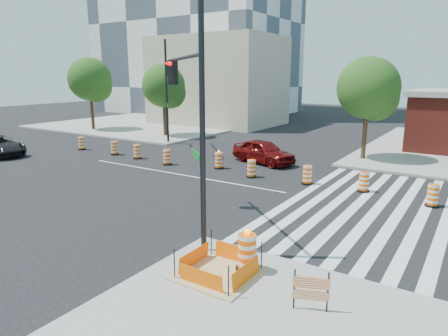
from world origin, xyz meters
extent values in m
plane|color=black|center=(0.00, 0.00, 0.00)|extent=(120.00, 120.00, 0.00)
cube|color=gray|center=(-18.00, 18.00, 0.07)|extent=(22.00, 22.00, 0.15)
cube|color=silver|center=(7.80, 0.00, 0.01)|extent=(0.45, 13.50, 0.01)
cube|color=silver|center=(8.70, 0.00, 0.01)|extent=(0.45, 13.50, 0.01)
cube|color=silver|center=(9.60, 0.00, 0.01)|extent=(0.45, 13.50, 0.01)
cube|color=silver|center=(10.50, 0.00, 0.01)|extent=(0.45, 13.50, 0.01)
cube|color=silver|center=(11.40, 0.00, 0.01)|extent=(0.45, 13.50, 0.01)
cube|color=silver|center=(12.30, 0.00, 0.01)|extent=(0.45, 13.50, 0.01)
cube|color=silver|center=(13.20, 0.00, 0.01)|extent=(0.45, 13.50, 0.01)
cube|color=silver|center=(14.10, 0.00, 0.01)|extent=(0.45, 13.50, 0.01)
cube|color=silver|center=(0.00, 0.00, 0.01)|extent=(14.00, 0.12, 0.01)
cube|color=tan|center=(9.00, -9.00, 0.17)|extent=(2.20, 2.20, 0.05)
cube|color=#FF6505|center=(9.00, -9.90, 0.43)|extent=(1.44, 0.02, 0.55)
cube|color=#FF6505|center=(9.00, -8.10, 0.43)|extent=(1.44, 0.02, 0.55)
cube|color=#FF6505|center=(8.10, -9.00, 0.43)|extent=(0.02, 1.44, 0.55)
cube|color=#FF6505|center=(9.90, -9.00, 0.43)|extent=(0.02, 1.44, 0.55)
cylinder|color=black|center=(8.10, -9.90, 0.60)|extent=(0.04, 0.04, 0.90)
cylinder|color=black|center=(9.90, -9.90, 0.60)|extent=(0.04, 0.04, 0.90)
cylinder|color=black|center=(8.10, -8.10, 0.60)|extent=(0.04, 0.04, 0.90)
cylinder|color=black|center=(9.90, -8.10, 0.60)|extent=(0.04, 0.04, 0.90)
cube|color=tan|center=(-12.00, 22.00, 5.00)|extent=(14.00, 10.00, 10.00)
imported|color=#550707|center=(2.82, 5.50, 0.78)|extent=(4.91, 3.03, 1.56)
cylinder|color=black|center=(7.69, -7.93, 4.16)|extent=(0.18, 0.18, 8.02)
cylinder|color=black|center=(5.39, -5.99, 6.36)|extent=(4.67, 3.97, 0.12)
cube|color=black|center=(3.78, -4.64, 5.86)|extent=(0.32, 0.28, 1.00)
sphere|color=#FF0C0C|center=(3.78, -4.82, 6.21)|extent=(0.18, 0.18, 0.18)
cube|color=#0C591E|center=(6.92, -7.29, 3.16)|extent=(0.94, 0.81, 0.25)
cylinder|color=black|center=(-7.63, 7.94, 4.36)|extent=(0.19, 0.19, 8.42)
cylinder|color=black|center=(-5.47, 5.64, 6.68)|extent=(4.42, 4.69, 0.13)
cube|color=black|center=(-3.95, 4.03, 6.15)|extent=(0.34, 0.29, 1.05)
sphere|color=#FF0C0C|center=(-3.95, 3.85, 6.52)|extent=(0.19, 0.19, 0.19)
cube|color=#0C591E|center=(-6.91, 7.17, 3.31)|extent=(0.90, 0.95, 0.26)
cylinder|color=black|center=(9.58, -8.39, 0.21)|extent=(0.67, 0.67, 0.11)
cylinder|color=#FF5B05|center=(9.58, -8.39, 0.76)|extent=(0.54, 0.54, 1.06)
sphere|color=#FF990C|center=(9.58, -8.39, 1.38)|extent=(0.18, 0.18, 0.18)
cube|color=#FF5B05|center=(11.88, -9.27, 0.88)|extent=(0.84, 0.38, 0.29)
cube|color=#FF5B05|center=(11.88, -9.27, 0.55)|extent=(0.84, 0.38, 0.23)
cylinder|color=black|center=(11.51, -9.42, 0.67)|extent=(0.04, 0.04, 1.05)
cylinder|color=black|center=(12.24, -9.12, 0.67)|extent=(0.04, 0.04, 1.05)
cylinder|color=#382314|center=(-19.66, 9.83, 2.35)|extent=(0.34, 0.34, 4.70)
sphere|color=#194012|center=(-19.66, 9.83, 5.29)|extent=(4.41, 4.41, 4.41)
sphere|color=#194012|center=(-19.13, 10.15, 4.56)|extent=(3.23, 3.23, 3.23)
sphere|color=#194012|center=(-20.08, 9.62, 4.85)|extent=(2.94, 2.94, 2.94)
cylinder|color=#382314|center=(-10.36, 10.66, 2.12)|extent=(0.32, 0.32, 4.24)
sphere|color=#194012|center=(-10.36, 10.66, 4.77)|extent=(3.97, 3.97, 3.97)
sphere|color=#194012|center=(-9.85, 10.96, 4.11)|extent=(2.91, 2.91, 2.91)
sphere|color=#194012|center=(-10.76, 10.46, 4.37)|extent=(2.65, 2.65, 2.65)
cylinder|color=#382314|center=(8.15, 10.05, 2.18)|extent=(0.30, 0.30, 4.36)
sphere|color=#194012|center=(8.15, 10.05, 4.90)|extent=(4.09, 4.09, 4.09)
sphere|color=#194012|center=(8.62, 10.33, 4.22)|extent=(3.00, 3.00, 3.00)
sphere|color=#194012|center=(7.78, 9.87, 4.50)|extent=(2.72, 2.72, 2.72)
cylinder|color=black|center=(-11.38, 1.99, 0.05)|extent=(0.60, 0.60, 0.10)
cylinder|color=#FF5B05|center=(-11.38, 1.99, 0.55)|extent=(0.48, 0.48, 0.95)
cylinder|color=black|center=(-7.64, 1.98, 0.05)|extent=(0.60, 0.60, 0.10)
cylinder|color=#FF5B05|center=(-7.64, 1.98, 0.55)|extent=(0.48, 0.48, 0.95)
cylinder|color=black|center=(-5.23, 1.90, 0.05)|extent=(0.60, 0.60, 0.10)
cylinder|color=#FF5B05|center=(-5.23, 1.90, 0.55)|extent=(0.48, 0.48, 0.95)
cylinder|color=black|center=(-2.20, 1.57, 0.05)|extent=(0.60, 0.60, 0.10)
cylinder|color=#FF5B05|center=(-2.20, 1.57, 0.55)|extent=(0.48, 0.48, 0.95)
cylinder|color=black|center=(1.23, 2.54, 0.05)|extent=(0.60, 0.60, 0.10)
cylinder|color=#FF5B05|center=(1.23, 2.54, 0.55)|extent=(0.48, 0.48, 0.95)
sphere|color=#FF990C|center=(1.23, 2.54, 1.10)|extent=(0.16, 0.16, 0.16)
cylinder|color=black|center=(4.02, 1.76, 0.05)|extent=(0.60, 0.60, 0.10)
cylinder|color=#FF5B05|center=(4.02, 1.76, 0.55)|extent=(0.48, 0.48, 0.95)
cylinder|color=black|center=(7.26, 2.12, 0.05)|extent=(0.60, 0.60, 0.10)
cylinder|color=#FF5B05|center=(7.26, 2.12, 0.55)|extent=(0.48, 0.48, 0.95)
cylinder|color=black|center=(10.19, 2.31, 0.05)|extent=(0.60, 0.60, 0.10)
cylinder|color=#FF5B05|center=(10.19, 2.31, 0.55)|extent=(0.48, 0.48, 0.95)
cylinder|color=black|center=(13.37, 1.63, 0.05)|extent=(0.60, 0.60, 0.10)
cylinder|color=#FF5B05|center=(13.37, 1.63, 0.55)|extent=(0.48, 0.48, 0.95)
camera|label=1|loc=(14.89, -17.74, 5.79)|focal=32.00mm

